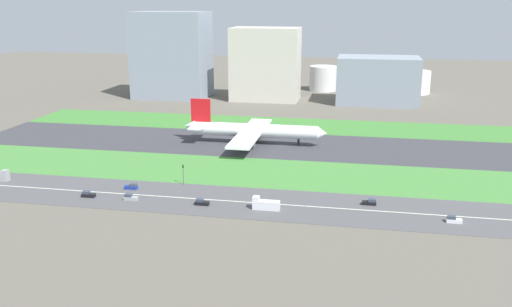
% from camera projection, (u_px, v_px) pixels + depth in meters
% --- Properties ---
extents(ground_plane, '(800.00, 800.00, 0.00)m').
position_uv_depth(ground_plane, '(282.00, 145.00, 243.06)').
color(ground_plane, '#5B564C').
extents(runway, '(280.00, 46.00, 0.10)m').
position_uv_depth(runway, '(282.00, 145.00, 243.05)').
color(runway, '#38383D').
rests_on(runway, ground_plane).
extents(grass_median_north, '(280.00, 36.00, 0.10)m').
position_uv_depth(grass_median_north, '(293.00, 125.00, 281.83)').
color(grass_median_north, '#3D7A33').
rests_on(grass_median_north, ground_plane).
extents(grass_median_south, '(280.00, 36.00, 0.10)m').
position_uv_depth(grass_median_south, '(267.00, 173.00, 204.26)').
color(grass_median_south, '#427F38').
rests_on(grass_median_south, ground_plane).
extents(highway, '(280.00, 28.00, 0.10)m').
position_uv_depth(highway, '(250.00, 202.00, 173.99)').
color(highway, '#4C4C4F').
rests_on(highway, ground_plane).
extents(highway_centerline, '(266.00, 0.50, 0.01)m').
position_uv_depth(highway_centerline, '(250.00, 202.00, 173.97)').
color(highway_centerline, silver).
rests_on(highway_centerline, highway).
extents(airliner, '(65.00, 56.00, 19.70)m').
position_uv_depth(airliner, '(251.00, 130.00, 243.88)').
color(airliner, white).
rests_on(airliner, runway).
extents(car_2, '(4.40, 1.80, 2.00)m').
position_uv_depth(car_2, '(370.00, 202.00, 171.72)').
color(car_2, black).
rests_on(car_2, highway).
extents(car_0, '(4.40, 1.80, 2.00)m').
position_uv_depth(car_0, '(202.00, 202.00, 171.63)').
color(car_0, black).
rests_on(car_0, highway).
extents(car_5, '(4.40, 1.80, 2.00)m').
position_uv_depth(car_5, '(132.00, 187.00, 186.06)').
color(car_5, navy).
rests_on(car_5, highway).
extents(truck_2, '(8.40, 2.50, 4.00)m').
position_uv_depth(truck_2, '(265.00, 204.00, 167.76)').
color(truck_2, silver).
rests_on(truck_2, highway).
extents(car_4, '(4.40, 1.80, 2.00)m').
position_uv_depth(car_4, '(130.00, 197.00, 175.92)').
color(car_4, '#99999E').
rests_on(car_4, highway).
extents(car_1, '(4.40, 1.80, 2.00)m').
position_uv_depth(car_1, '(88.00, 195.00, 178.57)').
color(car_1, black).
rests_on(car_1, highway).
extents(car_3, '(4.40, 1.80, 2.00)m').
position_uv_depth(car_3, '(453.00, 220.00, 158.01)').
color(car_3, silver).
rests_on(car_3, highway).
extents(traffic_light, '(0.36, 0.50, 7.20)m').
position_uv_depth(traffic_light, '(183.00, 173.00, 189.86)').
color(traffic_light, '#4C4C51').
rests_on(traffic_light, highway).
extents(terminal_building, '(47.13, 34.65, 55.60)m').
position_uv_depth(terminal_building, '(172.00, 55.00, 359.57)').
color(terminal_building, gray).
rests_on(terminal_building, ground_plane).
extents(hangar_building, '(43.10, 26.25, 46.03)m').
position_uv_depth(hangar_building, '(266.00, 64.00, 349.59)').
color(hangar_building, beige).
rests_on(hangar_building, ground_plane).
extents(office_tower, '(49.74, 31.36, 28.93)m').
position_uv_depth(office_tower, '(378.00, 80.00, 339.15)').
color(office_tower, gray).
rests_on(office_tower, ground_plane).
extents(fuel_tank_west, '(19.14, 19.14, 17.47)m').
position_uv_depth(fuel_tank_west, '(323.00, 78.00, 389.91)').
color(fuel_tank_west, silver).
rests_on(fuel_tank_west, ground_plane).
extents(fuel_tank_centre, '(20.33, 20.33, 16.34)m').
position_uv_depth(fuel_tank_centre, '(367.00, 80.00, 384.42)').
color(fuel_tank_centre, silver).
rests_on(fuel_tank_centre, ground_plane).
extents(fuel_tank_east, '(22.12, 22.12, 15.62)m').
position_uv_depth(fuel_tank_east, '(414.00, 82.00, 378.82)').
color(fuel_tank_east, silver).
rests_on(fuel_tank_east, ground_plane).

